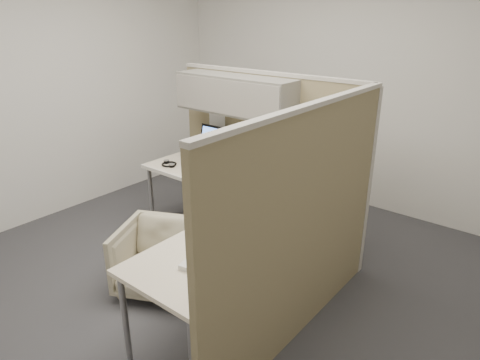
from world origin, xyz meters
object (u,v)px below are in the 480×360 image
Objects in this scene: office_chair at (158,255)px; keyboard at (261,195)px; monitor_left at (272,148)px; desk at (233,204)px.

keyboard reaches higher than office_chair.
monitor_left reaches higher than keyboard.
office_chair is 1.31× the size of monitor_left.
office_chair is at bearing -127.62° from desk.
monitor_left is (-0.04, 0.59, 0.32)m from desk.
monitor_left reaches higher than office_chair.
monitor_left is at bearing 46.45° from office_chair.
office_chair is 1.33m from monitor_left.
desk is 0.25m from keyboard.
desk is 0.67m from monitor_left.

